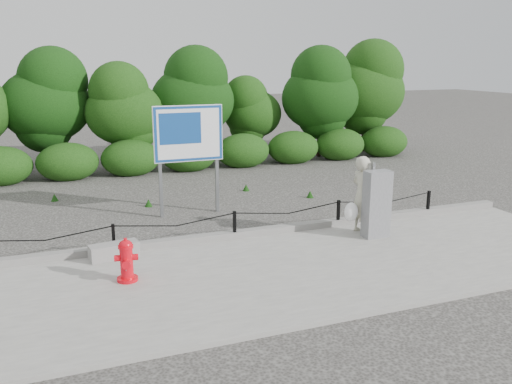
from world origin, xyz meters
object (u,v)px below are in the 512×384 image
object	(u,v)px
pedestrian	(361,196)
utility_cabinet	(377,204)
fire_hydrant	(126,261)
concrete_block	(114,251)
advertising_sign	(188,139)

from	to	relation	value
pedestrian	utility_cabinet	size ratio (longest dim) A/B	1.08
utility_cabinet	fire_hydrant	bearing A→B (deg)	-174.69
concrete_block	advertising_sign	distance (m)	3.80
concrete_block	pedestrian	bearing A→B (deg)	-3.92
fire_hydrant	concrete_block	world-z (taller)	fire_hydrant
fire_hydrant	pedestrian	distance (m)	5.24
pedestrian	utility_cabinet	distance (m)	0.39
utility_cabinet	pedestrian	bearing A→B (deg)	116.60
pedestrian	concrete_block	distance (m)	5.28
pedestrian	utility_cabinet	xyz separation A→B (m)	(0.17, -0.34, -0.11)
fire_hydrant	utility_cabinet	world-z (taller)	utility_cabinet
concrete_block	advertising_sign	world-z (taller)	advertising_sign
fire_hydrant	pedestrian	xyz separation A→B (m)	(5.15, 0.84, 0.47)
advertising_sign	fire_hydrant	bearing A→B (deg)	-118.44
advertising_sign	concrete_block	bearing A→B (deg)	-129.26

